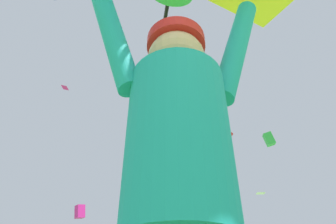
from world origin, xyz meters
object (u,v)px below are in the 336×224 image
at_px(distant_kite_orange_far_center, 157,77).
at_px(distant_kite_yellow_mid_right, 111,51).
at_px(kite_flyer_person, 180,196).
at_px(distant_kite_white_mid_left, 261,193).
at_px(distant_kite_magenta_overhead_distant, 80,212).
at_px(distant_kite_green_low_right, 269,139).
at_px(distant_kite_magenta_low_left, 65,87).
at_px(distant_kite_red_high_right, 230,136).

height_order(distant_kite_orange_far_center, distant_kite_yellow_mid_right, distant_kite_yellow_mid_right).
relative_size(kite_flyer_person, distant_kite_white_mid_left, 1.64).
distance_m(kite_flyer_person, distant_kite_magenta_overhead_distant, 33.92).
distance_m(distant_kite_white_mid_left, distant_kite_magenta_overhead_distant, 18.88).
bearing_deg(distant_kite_yellow_mid_right, distant_kite_magenta_overhead_distant, 106.72).
height_order(kite_flyer_person, distant_kite_green_low_right, distant_kite_green_low_right).
relative_size(distant_kite_magenta_low_left, distant_kite_green_low_right, 0.54).
distance_m(distant_kite_yellow_mid_right, distant_kite_red_high_right, 19.07).
bearing_deg(distant_kite_green_low_right, distant_kite_magenta_low_left, -163.37).
distance_m(distant_kite_yellow_mid_right, distant_kite_green_low_right, 18.31).
bearing_deg(distant_kite_magenta_overhead_distant, distant_kite_magenta_low_left, -90.87).
distance_m(distant_kite_orange_far_center, distant_kite_magenta_overhead_distant, 16.86).
relative_size(kite_flyer_person, distant_kite_green_low_right, 1.21).
bearing_deg(distant_kite_yellow_mid_right, distant_kite_white_mid_left, 35.32).
relative_size(distant_kite_magenta_low_left, distant_kite_white_mid_left, 0.74).
bearing_deg(distant_kite_magenta_overhead_distant, distant_kite_white_mid_left, -9.49).
bearing_deg(distant_kite_yellow_mid_right, distant_kite_magenta_low_left, 152.16).
height_order(distant_kite_red_high_right, distant_kite_magenta_overhead_distant, distant_kite_red_high_right).
relative_size(distant_kite_yellow_mid_right, distant_kite_magenta_overhead_distant, 0.46).
distance_m(distant_kite_magenta_overhead_distant, distant_kite_green_low_right, 21.37).
height_order(kite_flyer_person, distant_kite_magenta_overhead_distant, distant_kite_magenta_overhead_distant).
height_order(distant_kite_white_mid_left, distant_kite_green_low_right, distant_kite_green_low_right).
distance_m(distant_kite_magenta_low_left, distant_kite_white_mid_left, 21.52).
height_order(distant_kite_orange_far_center, distant_kite_red_high_right, distant_kite_red_high_right).
distance_m(distant_kite_white_mid_left, distant_kite_green_low_right, 5.57).
xyz_separation_m(kite_flyer_person, distant_kite_green_low_right, (10.87, 25.91, 15.96)).
height_order(kite_flyer_person, distant_kite_red_high_right, distant_kite_red_high_right).
bearing_deg(distant_kite_magenta_overhead_distant, distant_kite_yellow_mid_right, -73.28).
relative_size(kite_flyer_person, distant_kite_orange_far_center, 1.81).
xyz_separation_m(distant_kite_magenta_low_left, distant_kite_yellow_mid_right, (4.20, -2.22, 2.49)).
xyz_separation_m(distant_kite_magenta_low_left, distant_kite_magenta_overhead_distant, (0.17, 11.21, -7.66)).
height_order(distant_kite_magenta_low_left, distant_kite_red_high_right, distant_kite_red_high_right).
relative_size(kite_flyer_person, distant_kite_magenta_overhead_distant, 1.27).
height_order(distant_kite_white_mid_left, distant_kite_magenta_overhead_distant, distant_kite_white_mid_left).
relative_size(distant_kite_orange_far_center, distant_kite_green_low_right, 0.67).
xyz_separation_m(distant_kite_magenta_low_left, distant_kite_green_low_right, (20.02, 5.98, -1.72)).
bearing_deg(distant_kite_orange_far_center, kite_flyer_person, -87.62).
distance_m(distant_kite_magenta_low_left, distant_kite_red_high_right, 20.98).
distance_m(distant_kite_red_high_right, distant_kite_magenta_overhead_distant, 19.79).
height_order(distant_kite_magenta_low_left, distant_kite_magenta_overhead_distant, distant_kite_magenta_low_left).
relative_size(distant_kite_white_mid_left, distant_kite_magenta_overhead_distant, 0.78).
xyz_separation_m(kite_flyer_person, distant_kite_yellow_mid_right, (-4.95, 17.71, 20.18)).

